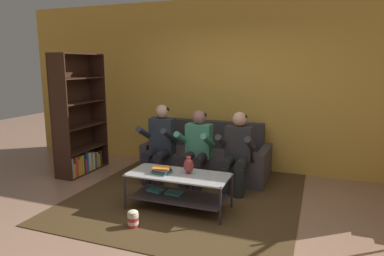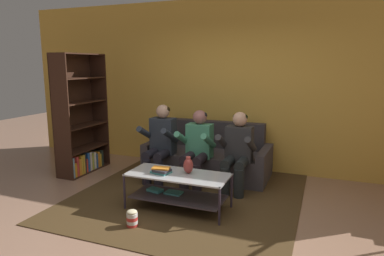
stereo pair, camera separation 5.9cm
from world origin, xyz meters
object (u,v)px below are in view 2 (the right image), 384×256
Objects in this scene: popcorn_tub at (132,218)px; book_stack at (161,171)px; bookshelf at (80,130)px; couch at (208,158)px; person_seated_left at (160,140)px; person_seated_middle at (197,145)px; coffee_table at (177,185)px; person_seated_right at (237,149)px; vase at (188,165)px.

book_stack is at bearing 82.37° from popcorn_tub.
couch is at bearing 16.43° from bookshelf.
person_seated_middle is at bearing -0.46° from person_seated_left.
person_seated_left is 0.93× the size of coffee_table.
person_seated_right is 1.83m from popcorn_tub.
book_stack is 0.72m from popcorn_tub.
person_seated_middle is 0.96m from coffee_table.
couch is 9.92× the size of popcorn_tub.
coffee_table reaches higher than popcorn_tub.
popcorn_tub is at bearing -97.63° from book_stack.
person_seated_left is 1.04× the size of person_seated_right.
person_seated_middle is (-0.00, -0.54, 0.34)m from couch.
couch reaches higher than popcorn_tub.
popcorn_tub is at bearing -75.07° from person_seated_left.
person_seated_left is at bearing 3.26° from bookshelf.
book_stack is at bearing -164.84° from coffee_table.
person_seated_left reaches higher than book_stack.
couch is 1.56× the size of coffee_table.
bookshelf is at bearing 141.99° from popcorn_tub.
person_seated_left reaches higher than vase.
person_seated_middle is at bearing 82.74° from book_stack.
person_seated_left is at bearing 104.93° from popcorn_tub.
coffee_table is at bearing -87.12° from couch.
person_seated_left is 1.47m from bookshelf.
couch is at bearing 84.49° from popcorn_tub.
person_seated_right reaches higher than vase.
person_seated_left reaches higher than person_seated_right.
book_stack is at bearing -24.10° from bookshelf.
person_seated_middle reaches higher than vase.
bookshelf reaches higher than person_seated_right.
person_seated_right is 1.21m from book_stack.
person_seated_left is 5.92× the size of popcorn_tub.
vase is 0.94m from popcorn_tub.
couch is 2.10m from popcorn_tub.
person_seated_left is 0.62m from person_seated_middle.
person_seated_middle is 5.64× the size of popcorn_tub.
vase is 0.83× the size of book_stack.
vase is at bearing 61.06° from popcorn_tub.
book_stack is at bearing -158.95° from vase.
person_seated_middle is at bearing -90.00° from couch.
couch is 9.30× the size of vase.
coffee_table is at bearing -20.94° from bookshelf.
coffee_table is 6.34× the size of popcorn_tub.
bookshelf is at bearing -176.74° from person_seated_left.
coffee_table is at bearing 15.16° from book_stack.
couch is at bearing 90.00° from person_seated_middle.
popcorn_tub is (1.88, -1.47, -0.62)m from bookshelf.
couch reaches higher than book_stack.
bookshelf is at bearing -177.84° from person_seated_middle.
vase is at bearing -46.02° from person_seated_left.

